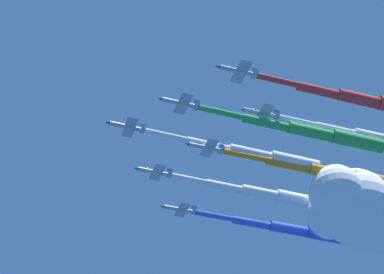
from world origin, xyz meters
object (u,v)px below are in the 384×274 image
jet_port_inner (314,132)px  jet_starboard_mid (361,99)px  jet_port_mid (334,173)px  jet_starboard_inner (261,193)px  jet_starboard_outer (375,137)px  jet_lead (253,154)px  jet_port_outer (291,229)px

jet_port_inner → jet_starboard_mid: (1.80, 14.18, 0.01)m
jet_port_inner → jet_port_mid: (-15.73, -3.99, 0.68)m
jet_starboard_inner → jet_starboard_mid: size_ratio=0.97×
jet_port_inner → jet_port_mid: bearing=-165.8°
jet_port_mid → jet_starboard_mid: size_ratio=1.11×
jet_starboard_mid → jet_starboard_outer: (-15.36, -4.50, 2.80)m
jet_port_inner → jet_starboard_mid: 14.29m
jet_lead → jet_starboard_inner: (-12.22, -6.51, -0.74)m
jet_port_inner → jet_port_mid: jet_port_mid is taller
jet_starboard_inner → jet_port_outer: size_ratio=0.93×
jet_port_mid → jet_starboard_mid: jet_port_mid is taller
jet_starboard_inner → jet_starboard_outer: bearing=95.4°
jet_port_outer → jet_starboard_outer: bearing=67.6°
jet_starboard_inner → jet_port_mid: size_ratio=0.87×
jet_port_inner → jet_starboard_inner: bearing=-114.2°
jet_port_inner → jet_lead: bearing=-84.0°
jet_starboard_mid → jet_port_outer: jet_port_outer is taller
jet_port_inner → jet_starboard_inner: jet_starboard_inner is taller
jet_starboard_inner → jet_starboard_outer: 33.12m
jet_starboard_mid → jet_starboard_outer: 16.24m
jet_starboard_outer → jet_starboard_mid: bearing=16.3°
jet_port_inner → jet_starboard_outer: size_ratio=1.11×
jet_port_outer → jet_starboard_outer: (14.64, 35.45, 0.73)m
jet_lead → jet_starboard_mid: jet_lead is taller
jet_port_mid → jet_starboard_outer: size_ratio=1.12×
jet_starboard_mid → jet_port_outer: size_ratio=0.95×
jet_starboard_inner → jet_starboard_mid: 39.43m
jet_port_mid → jet_port_outer: bearing=-119.8°
jet_port_inner → jet_port_outer: 38.26m
jet_starboard_inner → jet_starboard_outer: jet_starboard_outer is taller
jet_starboard_inner → jet_starboard_mid: (12.26, 37.45, -1.52)m
jet_starboard_mid → jet_starboard_outer: jet_starboard_outer is taller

